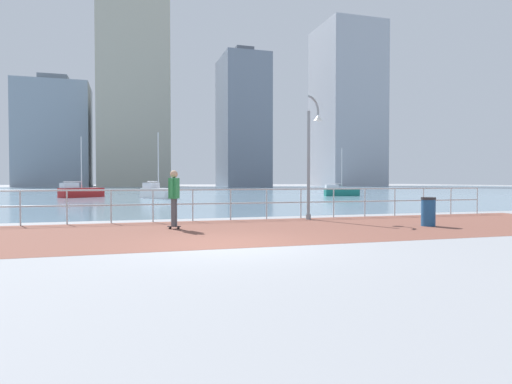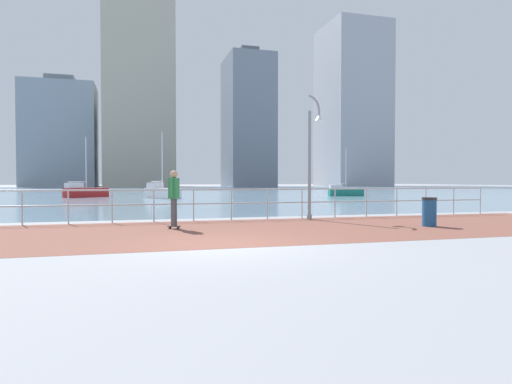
# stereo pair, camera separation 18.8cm
# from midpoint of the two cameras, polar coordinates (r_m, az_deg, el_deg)

# --- Properties ---
(ground) EXTENTS (220.00, 220.00, 0.00)m
(ground) POSITION_cam_midpoint_polar(r_m,az_deg,el_deg) (49.78, -13.17, -0.21)
(ground) COLOR gray
(brick_paving) EXTENTS (28.00, 6.61, 0.01)m
(brick_paving) POSITION_cam_midpoint_polar(r_m,az_deg,el_deg) (12.68, -5.79, -5.12)
(brick_paving) COLOR brown
(brick_paving) RESTS_ON ground
(harbor_water) EXTENTS (180.00, 88.00, 0.00)m
(harbor_water) POSITION_cam_midpoint_polar(r_m,az_deg,el_deg) (60.77, -13.63, 0.10)
(harbor_water) COLOR #6B899E
(harbor_water) RESTS_ON ground
(waterfront_railing) EXTENTS (25.25, 0.06, 1.16)m
(waterfront_railing) POSITION_cam_midpoint_polar(r_m,az_deg,el_deg) (15.88, -7.84, -0.90)
(waterfront_railing) COLOR #B2BCC1
(waterfront_railing) RESTS_ON ground
(lamppost) EXTENTS (0.76, 0.51, 4.65)m
(lamppost) POSITION_cam_midpoint_polar(r_m,az_deg,el_deg) (16.59, 7.75, 5.32)
(lamppost) COLOR gray
(lamppost) RESTS_ON ground
(skateboarder) EXTENTS (0.41, 0.54, 1.77)m
(skateboarder) POSITION_cam_midpoint_polar(r_m,az_deg,el_deg) (13.36, -10.30, -0.21)
(skateboarder) COLOR black
(skateboarder) RESTS_ON ground
(trash_bin) EXTENTS (0.46, 0.46, 0.93)m
(trash_bin) POSITION_cam_midpoint_polar(r_m,az_deg,el_deg) (15.01, 22.06, -2.41)
(trash_bin) COLOR navy
(trash_bin) RESTS_ON ground
(sailboat_red) EXTENTS (2.84, 3.96, 5.41)m
(sailboat_red) POSITION_cam_midpoint_polar(r_m,az_deg,el_deg) (36.69, -12.13, 0.00)
(sailboat_red) COLOR white
(sailboat_red) RESTS_ON ground
(sailboat_yellow) EXTENTS (3.72, 3.17, 5.29)m
(sailboat_yellow) POSITION_cam_midpoint_polar(r_m,az_deg,el_deg) (40.89, -21.37, 0.07)
(sailboat_yellow) COLOR #B21E1E
(sailboat_yellow) RESTS_ON ground
(sailboat_ivory) EXTENTS (3.35, 1.65, 4.51)m
(sailboat_ivory) POSITION_cam_midpoint_polar(r_m,az_deg,el_deg) (41.92, 11.64, 0.07)
(sailboat_ivory) COLOR #197266
(sailboat_ivory) RESTS_ON ground
(tower_steel) EXTENTS (10.15, 13.84, 31.85)m
(tower_steel) POSITION_cam_midpoint_polar(r_m,az_deg,el_deg) (102.46, -1.03, 9.17)
(tower_steel) COLOR slate
(tower_steel) RESTS_ON ground
(tower_brick) EXTENTS (16.64, 13.94, 48.22)m
(tower_brick) POSITION_cam_midpoint_polar(r_m,az_deg,el_deg) (113.13, -15.03, 12.59)
(tower_brick) COLOR #B2AD99
(tower_brick) RESTS_ON ground
(tower_concrete) EXTENTS (15.05, 16.82, 44.30)m
(tower_concrete) POSITION_cam_midpoint_polar(r_m,az_deg,el_deg) (121.00, 12.53, 10.93)
(tower_concrete) COLOR #A3A8B2
(tower_concrete) RESTS_ON ground
(tower_glass) EXTENTS (16.34, 14.50, 26.48)m
(tower_glass) POSITION_cam_midpoint_polar(r_m,az_deg,el_deg) (116.24, -24.12, 6.79)
(tower_glass) COLOR #8493A3
(tower_glass) RESTS_ON ground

